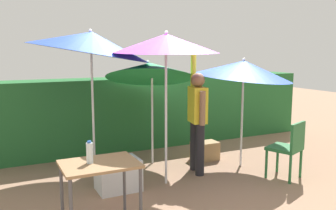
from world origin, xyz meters
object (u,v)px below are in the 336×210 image
folding_table (100,171)px  bottle_water (90,153)px  cooler_box (118,175)px  umbrella_yellow (244,69)px  umbrella_rainbow (150,71)px  crate_cardboard (205,151)px  chair_plastic (289,146)px  person_vendor (197,115)px  umbrella_orange (91,43)px  umbrella_navy (166,44)px

folding_table → bottle_water: bottle_water is taller
folding_table → bottle_water: bearing=162.2°
cooler_box → bottle_water: size_ratio=2.44×
umbrella_yellow → umbrella_rainbow: bearing=149.4°
crate_cardboard → chair_plastic: bearing=-65.3°
umbrella_yellow → person_vendor: bearing=178.6°
bottle_water → crate_cardboard: bearing=34.2°
bottle_water → cooler_box: bearing=58.0°
umbrella_yellow → folding_table: (-2.77, -1.18, -0.97)m
umbrella_yellow → cooler_box: (-2.23, -0.14, -1.42)m
person_vendor → crate_cardboard: size_ratio=4.07×
umbrella_orange → person_vendor: 2.00m
person_vendor → chair_plastic: size_ratio=2.11×
chair_plastic → person_vendor: bearing=141.7°
umbrella_navy → person_vendor: size_ratio=1.18×
umbrella_rainbow → umbrella_yellow: size_ratio=1.06×
umbrella_navy → crate_cardboard: size_ratio=4.80×
umbrella_orange → chair_plastic: bearing=-32.5°
folding_table → bottle_water: 0.23m
umbrella_navy → person_vendor: umbrella_navy is taller
umbrella_orange → person_vendor: umbrella_orange is taller
chair_plastic → cooler_box: bearing=164.1°
umbrella_navy → crate_cardboard: (1.12, 0.74, -1.88)m
cooler_box → folding_table: folding_table is taller
umbrella_yellow → folding_table: 3.16m
person_vendor → folding_table: person_vendor is taller
chair_plastic → bottle_water: (-3.10, -0.30, 0.37)m
umbrella_yellow → chair_plastic: bearing=-74.1°
umbrella_yellow → umbrella_navy: bearing=-172.2°
umbrella_orange → person_vendor: (1.47, -0.77, -1.13)m
umbrella_rainbow → chair_plastic: 2.52m
bottle_water → folding_table: bearing=-17.8°
person_vendor → cooler_box: bearing=-173.3°
umbrella_yellow → person_vendor: (-0.86, 0.02, -0.70)m
crate_cardboard → umbrella_orange: bearing=172.3°
umbrella_navy → umbrella_rainbow: bearing=79.9°
umbrella_navy → folding_table: bearing=-142.2°
umbrella_navy → chair_plastic: bearing=-20.0°
umbrella_yellow → person_vendor: size_ratio=1.00×
umbrella_orange → cooler_box: (0.09, -0.93, -1.84)m
chair_plastic → bottle_water: bearing=-174.4°
person_vendor → cooler_box: 1.56m
cooler_box → bottle_water: bottle_water is taller
umbrella_yellow → crate_cardboard: umbrella_yellow is taller
person_vendor → umbrella_yellow: bearing=-1.4°
umbrella_yellow → umbrella_navy: umbrella_navy is taller
folding_table → cooler_box: bearing=62.7°
person_vendor → bottle_water: (-2.00, -1.17, -0.05)m
cooler_box → folding_table: 1.25m
person_vendor → folding_table: size_ratio=2.35×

